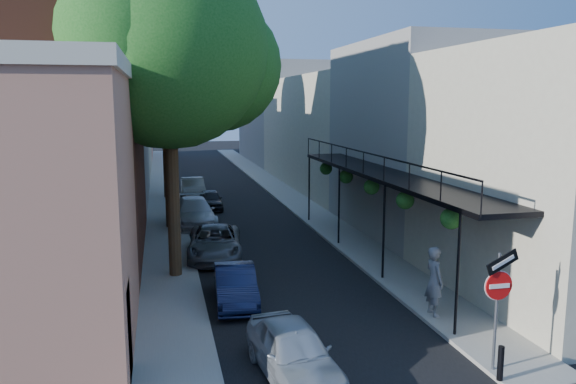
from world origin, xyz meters
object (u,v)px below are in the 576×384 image
parked_car_a (293,351)px  parked_car_c (215,243)px  oak_mid (174,85)px  sign_post (499,290)px  oak_far (170,69)px  pedestrian (434,281)px  parked_car_b (235,285)px  parked_car_d (194,212)px  bollard (501,363)px  oak_near (181,54)px  parked_car_f (193,188)px  parked_car_e (210,200)px

parked_car_a → parked_car_c: size_ratio=0.83×
oak_mid → sign_post: bearing=-69.1°
oak_far → pedestrian: bearing=-73.5°
parked_car_b → parked_car_d: parked_car_d is taller
oak_mid → parked_car_d: oak_mid is taller
bollard → oak_mid: 19.96m
oak_near → parked_car_c: size_ratio=2.53×
sign_post → parked_car_b: size_ratio=0.84×
parked_car_b → pedestrian: 6.03m
parked_car_f → pedestrian: (5.58, -22.32, 0.47)m
oak_mid → parked_car_f: oak_mid is taller
parked_car_a → parked_car_d: size_ratio=0.78×
parked_car_c → pedestrian: size_ratio=2.22×
pedestrian → parked_car_d: bearing=21.0°
bollard → parked_car_a: size_ratio=0.21×
oak_far → parked_car_a: 26.59m
parked_car_c → parked_car_e: (0.76, 10.48, -0.07)m
oak_near → parked_car_b: oak_near is taller
oak_far → parked_car_c: 16.84m
oak_mid → parked_car_c: 8.83m
oak_near → oak_far: (0.01, 17.01, 0.38)m
parked_car_a → parked_car_c: 10.46m
parked_car_c → parked_car_d: 6.17m
parked_car_d → pedestrian: pedestrian is taller
bollard → parked_car_d: parked_car_d is taller
bollard → parked_car_e: (-4.40, 22.29, 0.04)m
oak_mid → parked_car_b: oak_mid is taller
parked_car_f → pedestrian: pedestrian is taller
sign_post → parked_car_c: size_ratio=0.66×
oak_near → parked_car_d: (0.77, 8.20, -7.19)m
oak_mid → parked_car_b: (1.37, -11.29, -6.47)m
parked_car_e → parked_car_f: 4.04m
sign_post → pedestrian: (0.24, 3.45, -0.90)m
sign_post → parked_car_a: size_ratio=0.80×
oak_near → parked_car_b: 8.12m
parked_car_b → parked_car_d: size_ratio=0.74×
bollard → oak_near: oak_near is taller
oak_near → pedestrian: bearing=-40.8°
sign_post → parked_car_d: (-5.76, 17.49, -1.34)m
parked_car_e → pedestrian: size_ratio=1.61×
oak_mid → parked_car_a: bearing=-83.0°
parked_car_e → parked_car_f: parked_car_f is taller
oak_near → parked_car_f: 18.03m
oak_far → parked_car_d: size_ratio=2.49×
sign_post → oak_far: bearing=103.9°
sign_post → oak_mid: oak_mid is taller
parked_car_e → parked_car_f: (-0.78, 3.96, 0.11)m
parked_car_e → pedestrian: bearing=-74.1°
oak_mid → parked_car_b: bearing=-83.1°
parked_car_e → parked_car_a: bearing=-88.8°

